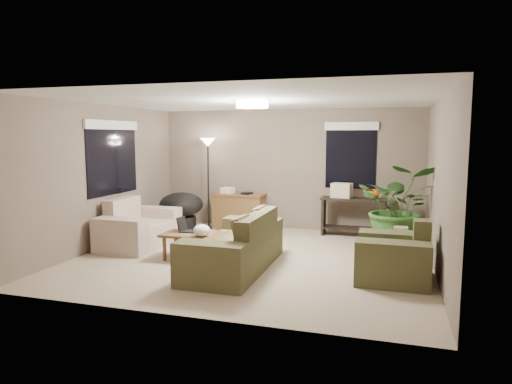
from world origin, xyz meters
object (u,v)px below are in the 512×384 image
(coffee_table, at_px, (194,237))
(papasan_chair, at_px, (181,209))
(loveseat, at_px, (138,229))
(cat_scratching_post, at_px, (400,244))
(houseplant, at_px, (398,216))
(desk, at_px, (239,211))
(floor_lamp, at_px, (208,153))
(armchair, at_px, (394,259))
(main_sofa, at_px, (237,249))
(console_table, at_px, (354,214))

(coffee_table, relative_size, papasan_chair, 0.97)
(loveseat, height_order, cat_scratching_post, loveseat)
(coffee_table, xyz_separation_m, houseplant, (3.10, 1.64, 0.22))
(desk, distance_m, floor_lamp, 1.38)
(houseplant, height_order, cat_scratching_post, houseplant)
(desk, bearing_deg, houseplant, -14.80)
(armchair, bearing_deg, houseplant, 88.05)
(loveseat, distance_m, cat_scratching_post, 4.52)
(main_sofa, distance_m, armchair, 2.22)
(loveseat, distance_m, papasan_chair, 1.40)
(floor_lamp, height_order, cat_scratching_post, floor_lamp)
(armchair, xyz_separation_m, coffee_table, (-3.04, 0.17, 0.06))
(floor_lamp, bearing_deg, desk, 7.99)
(main_sofa, xyz_separation_m, console_table, (1.47, 2.79, 0.14))
(main_sofa, xyz_separation_m, desk, (-0.92, 2.78, 0.08))
(loveseat, xyz_separation_m, armchair, (4.40, -0.74, 0.00))
(floor_lamp, bearing_deg, houseplant, -11.10)
(desk, xyz_separation_m, floor_lamp, (-0.65, -0.09, 1.22))
(desk, bearing_deg, coffee_table, -87.65)
(loveseat, height_order, console_table, loveseat)
(loveseat, distance_m, console_table, 4.12)
(loveseat, bearing_deg, floor_lamp, 71.65)
(floor_lamp, height_order, houseplant, floor_lamp)
(desk, bearing_deg, main_sofa, -71.62)
(armchair, relative_size, console_table, 0.77)
(main_sofa, distance_m, desk, 2.93)
(loveseat, distance_m, coffee_table, 1.47)
(loveseat, distance_m, floor_lamp, 2.32)
(loveseat, relative_size, coffee_table, 1.60)
(loveseat, distance_m, armchair, 4.46)
(coffee_table, xyz_separation_m, floor_lamp, (-0.75, 2.40, 1.24))
(loveseat, relative_size, desk, 1.45)
(houseplant, bearing_deg, papasan_chair, 175.83)
(papasan_chair, relative_size, houseplant, 0.69)
(main_sofa, distance_m, papasan_chair, 3.01)
(loveseat, height_order, houseplant, houseplant)
(armchair, xyz_separation_m, floor_lamp, (-3.79, 2.56, 1.30))
(cat_scratching_post, bearing_deg, desk, 156.51)
(loveseat, bearing_deg, armchair, -9.55)
(console_table, bearing_deg, houseplant, -46.50)
(console_table, distance_m, papasan_chair, 3.50)
(main_sofa, bearing_deg, houseplant, 40.36)
(console_table, bearing_deg, coffee_table, -132.51)
(desk, bearing_deg, papasan_chair, -153.41)
(papasan_chair, xyz_separation_m, floor_lamp, (0.42, 0.44, 1.13))
(desk, xyz_separation_m, papasan_chair, (-1.07, -0.54, 0.09))
(armchair, relative_size, papasan_chair, 0.97)
(armchair, height_order, papasan_chair, armchair)
(main_sofa, bearing_deg, floor_lamp, 120.30)
(loveseat, relative_size, papasan_chair, 1.55)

